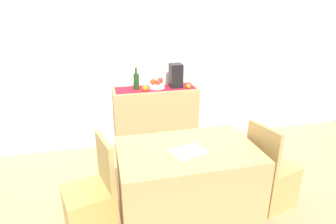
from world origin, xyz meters
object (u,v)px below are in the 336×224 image
Objects in this scene: fruit_bowl at (156,86)px; open_book at (188,152)px; coffee_maker at (176,76)px; chair_near_window at (91,207)px; sideboard_console at (156,119)px; wine_bottle at (136,81)px; chair_by_corner at (270,180)px; dining_table at (187,184)px.

open_book is (-0.03, -1.53, -0.18)m from fruit_bowl.
chair_near_window is at bearing -128.65° from coffee_maker.
wine_bottle is at bearing -180.00° from sideboard_console.
wine_bottle reaches higher than sideboard_console.
fruit_bowl is at bearing 121.00° from chair_by_corner.
fruit_bowl is at bearing 0.00° from sideboard_console.
dining_table is at bearing -100.72° from coffee_maker.
sideboard_console is 0.67m from coffee_maker.
coffee_maker is at bearing 79.28° from dining_table.
open_book is at bearing -90.42° from sideboard_console.
chair_by_corner reaches higher than sideboard_console.
chair_by_corner is (0.88, -1.46, -0.66)m from fruit_bowl.
fruit_bowl reaches higher than chair_near_window.
wine_bottle is at bearing 100.05° from dining_table.
wine_bottle is 0.93× the size of coffee_maker.
coffee_maker is 1.77m from chair_by_corner.
wine_bottle is 0.33× the size of chair_by_corner.
fruit_bowl is 0.30m from coffee_maker.
coffee_maker is 1.58m from open_book.
open_book is (-0.02, -0.07, 0.38)m from dining_table.
dining_table is (-0.28, -1.46, -0.68)m from coffee_maker.
coffee_maker is 0.25× the size of dining_table.
open_book is at bearing -100.98° from coffee_maker.
fruit_bowl is 0.80× the size of wine_bottle.
dining_table is at bearing -89.67° from sideboard_console.
sideboard_console is 4.79× the size of fruit_bowl.
dining_table is at bearing -0.27° from chair_near_window.
wine_bottle is 1.05× the size of open_book.
chair_by_corner is at bearing -0.27° from chair_near_window.
sideboard_console is 3.85× the size of wine_bottle.
wine_bottle is (-0.25, -0.00, 0.56)m from sideboard_console.
chair_by_corner is at bearing -51.94° from wine_bottle.
chair_by_corner is at bearing -58.53° from sideboard_console.
open_book is 0.31× the size of chair_near_window.
coffee_maker reaches higher than open_book.
chair_near_window is at bearing -121.13° from sideboard_console.
wine_bottle reaches higher than chair_near_window.
fruit_bowl reaches higher than open_book.
sideboard_console is 1.26× the size of chair_near_window.
sideboard_console reaches higher than dining_table.
dining_table is at bearing -90.31° from fruit_bowl.
dining_table is at bearing -79.95° from wine_bottle.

